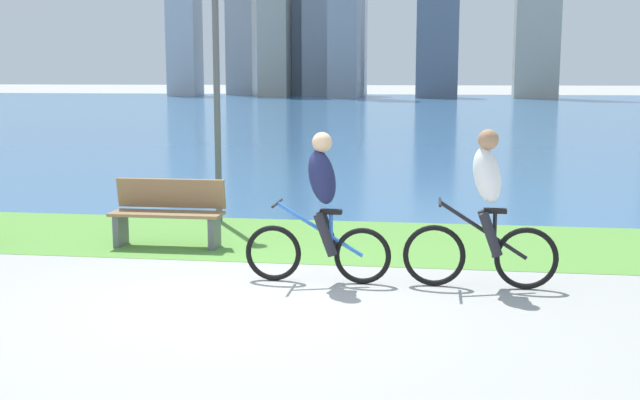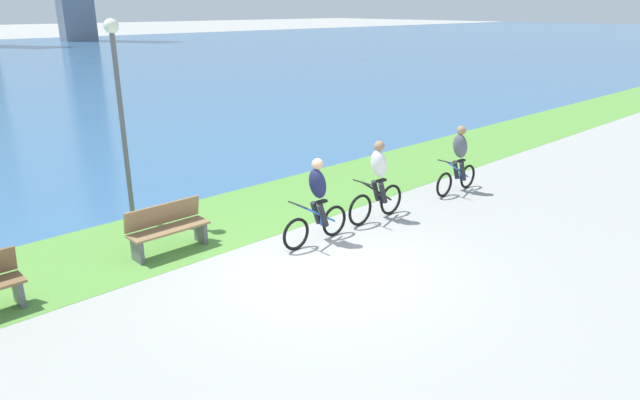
{
  "view_description": "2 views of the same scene",
  "coord_description": "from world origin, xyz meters",
  "px_view_note": "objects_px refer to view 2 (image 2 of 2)",
  "views": [
    {
      "loc": [
        1.92,
        -7.66,
        2.3
      ],
      "look_at": [
        0.71,
        0.68,
        0.97
      ],
      "focal_mm": 45.21,
      "sensor_mm": 36.0,
      "label": 1
    },
    {
      "loc": [
        -6.2,
        -6.45,
        4.33
      ],
      "look_at": [
        0.49,
        0.66,
        0.98
      ],
      "focal_mm": 31.78,
      "sensor_mm": 36.0,
      "label": 2
    }
  ],
  "objects_px": {
    "cyclist_lead": "(317,201)",
    "lamppost_tall": "(119,95)",
    "cyclist_distant_rear": "(459,159)",
    "cyclist_trailing": "(378,182)",
    "bench_near_path": "(168,228)"
  },
  "relations": [
    {
      "from": "cyclist_lead",
      "to": "lamppost_tall",
      "type": "xyz_separation_m",
      "value": [
        -2.1,
        3.45,
        1.84
      ]
    },
    {
      "from": "cyclist_distant_rear",
      "to": "cyclist_trailing",
      "type": "bearing_deg",
      "value": 178.11
    },
    {
      "from": "cyclist_trailing",
      "to": "cyclist_lead",
      "type": "bearing_deg",
      "value": -179.16
    },
    {
      "from": "cyclist_distant_rear",
      "to": "cyclist_lead",
      "type": "bearing_deg",
      "value": 179.16
    },
    {
      "from": "cyclist_lead",
      "to": "bench_near_path",
      "type": "bearing_deg",
      "value": 145.27
    },
    {
      "from": "cyclist_lead",
      "to": "bench_near_path",
      "type": "height_order",
      "value": "cyclist_lead"
    },
    {
      "from": "bench_near_path",
      "to": "lamppost_tall",
      "type": "bearing_deg",
      "value": 84.21
    },
    {
      "from": "lamppost_tall",
      "to": "bench_near_path",
      "type": "bearing_deg",
      "value": -95.79
    },
    {
      "from": "cyclist_trailing",
      "to": "cyclist_distant_rear",
      "type": "relative_size",
      "value": 1.04
    },
    {
      "from": "cyclist_lead",
      "to": "cyclist_trailing",
      "type": "xyz_separation_m",
      "value": [
        1.76,
        0.03,
        0.01
      ]
    },
    {
      "from": "bench_near_path",
      "to": "lamppost_tall",
      "type": "distance_m",
      "value": 2.91
    },
    {
      "from": "cyclist_distant_rear",
      "to": "bench_near_path",
      "type": "distance_m",
      "value": 7.11
    },
    {
      "from": "bench_near_path",
      "to": "cyclist_distant_rear",
      "type": "bearing_deg",
      "value": -13.49
    },
    {
      "from": "cyclist_lead",
      "to": "lamppost_tall",
      "type": "relative_size",
      "value": 0.41
    },
    {
      "from": "cyclist_lead",
      "to": "cyclist_distant_rear",
      "type": "relative_size",
      "value": 1.02
    }
  ]
}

